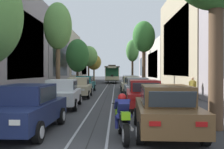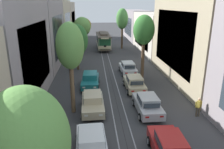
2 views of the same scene
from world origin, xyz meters
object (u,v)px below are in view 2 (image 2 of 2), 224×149
object	(u,v)px
parked_car_beige_mid_left	(93,102)
parked_car_teal_fourth_left	(90,80)
parked_car_red_second_right	(170,148)
street_tree_kerb_right_mid	(122,19)
parked_car_white_second_left	(92,145)
street_tree_kerb_left_far	(84,25)
cable_car_trolley	(103,41)
street_tree_kerb_left_second	(70,47)
parked_car_white_fifth_right	(128,68)
pedestrian_on_left_pavement	(198,106)
parked_car_silver_mid_right	(148,104)
parked_car_beige_fourth_right	(134,83)
street_tree_kerb_left_near	(27,143)
street_tree_kerb_left_fourth	(82,27)
street_tree_kerb_left_mid	(77,40)
street_tree_kerb_right_second	(144,31)

from	to	relation	value
parked_car_beige_mid_left	parked_car_teal_fourth_left	bearing A→B (deg)	92.53
parked_car_red_second_right	street_tree_kerb_right_mid	size ratio (longest dim) A/B	0.55
parked_car_white_second_left	street_tree_kerb_left_far	world-z (taller)	street_tree_kerb_left_far
parked_car_white_second_left	parked_car_red_second_right	bearing A→B (deg)	-8.26
parked_car_beige_mid_left	cable_car_trolley	distance (m)	27.82
parked_car_beige_mid_left	street_tree_kerb_left_second	distance (m)	5.04
parked_car_white_fifth_right	pedestrian_on_left_pavement	bearing A→B (deg)	-71.90
parked_car_silver_mid_right	parked_car_beige_fourth_right	distance (m)	5.18
parked_car_teal_fourth_left	street_tree_kerb_left_near	bearing A→B (deg)	-96.71
street_tree_kerb_left_fourth	pedestrian_on_left_pavement	size ratio (longest dim) A/B	4.00
street_tree_kerb_right_mid	parked_car_silver_mid_right	bearing A→B (deg)	-92.92
parked_car_white_fifth_right	street_tree_kerb_left_near	distance (m)	22.16
street_tree_kerb_left_far	parked_car_teal_fourth_left	bearing A→B (deg)	-87.01
parked_car_red_second_right	parked_car_white_fifth_right	xyz separation A→B (m)	(0.13, 16.91, 0.00)
street_tree_kerb_left_near	street_tree_kerb_left_fourth	size ratio (longest dim) A/B	0.96
parked_car_red_second_right	street_tree_kerb_left_far	xyz separation A→B (m)	(-6.24, 41.32, 3.29)
street_tree_kerb_left_fourth	cable_car_trolley	xyz separation A→B (m)	(4.01, 3.22, -3.08)
parked_car_teal_fourth_left	street_tree_kerb_right_mid	xyz separation A→B (m)	(6.27, 21.67, 5.04)
parked_car_silver_mid_right	street_tree_kerb_left_far	bearing A→B (deg)	100.13
street_tree_kerb_left_near	street_tree_kerb_right_mid	xyz separation A→B (m)	(8.21, 38.10, 1.60)
parked_car_silver_mid_right	street_tree_kerb_left_near	size ratio (longest dim) A/B	0.70
parked_car_white_second_left	pedestrian_on_left_pavement	size ratio (longest dim) A/B	2.70
street_tree_kerb_left_near	pedestrian_on_left_pavement	bearing A→B (deg)	39.47
parked_car_red_second_right	parked_car_silver_mid_right	size ratio (longest dim) A/B	1.00
parked_car_beige_mid_left	parked_car_red_second_right	distance (m)	7.97
street_tree_kerb_left_second	street_tree_kerb_left_mid	xyz separation A→B (m)	(-0.38, 12.91, -1.45)
pedestrian_on_left_pavement	parked_car_white_fifth_right	bearing A→B (deg)	108.10
street_tree_kerb_left_fourth	street_tree_kerb_left_near	bearing A→B (deg)	-90.61
parked_car_white_fifth_right	cable_car_trolley	distance (m)	17.60
street_tree_kerb_left_mid	street_tree_kerb_left_far	bearing A→B (deg)	89.30
parked_car_silver_mid_right	parked_car_white_second_left	bearing A→B (deg)	-131.69
street_tree_kerb_right_second	street_tree_kerb_right_mid	xyz separation A→B (m)	(-0.03, 19.41, 0.05)
parked_car_white_second_left	street_tree_kerb_right_mid	size ratio (longest dim) A/B	0.55
parked_car_teal_fourth_left	street_tree_kerb_left_mid	bearing A→B (deg)	104.18
street_tree_kerb_left_far	street_tree_kerb_right_mid	size ratio (longest dim) A/B	0.72
parked_car_red_second_right	parked_car_beige_fourth_right	xyz separation A→B (m)	(-0.07, 11.06, 0.00)
parked_car_white_fifth_right	street_tree_kerb_left_mid	bearing A→B (deg)	158.43
parked_car_silver_mid_right	street_tree_kerb_left_second	distance (m)	7.86
street_tree_kerb_left_far	street_tree_kerb_left_second	bearing A→B (deg)	-89.80
parked_car_beige_fourth_right	parked_car_beige_mid_left	bearing A→B (deg)	-134.57
parked_car_silver_mid_right	street_tree_kerb_right_mid	world-z (taller)	street_tree_kerb_right_mid
street_tree_kerb_left_mid	street_tree_kerb_left_fourth	world-z (taller)	street_tree_kerb_left_fourth
parked_car_beige_mid_left	cable_car_trolley	bearing A→B (deg)	85.49
parked_car_white_second_left	parked_car_beige_fourth_right	world-z (taller)	same
street_tree_kerb_left_far	parked_car_red_second_right	bearing A→B (deg)	-81.42
street_tree_kerb_left_far	pedestrian_on_left_pavement	distance (m)	37.95
parked_car_beige_mid_left	parked_car_beige_fourth_right	xyz separation A→B (m)	(4.40, 4.46, 0.00)
parked_car_beige_mid_left	street_tree_kerb_left_fourth	size ratio (longest dim) A/B	0.67
street_tree_kerb_left_mid	pedestrian_on_left_pavement	world-z (taller)	street_tree_kerb_left_mid
parked_car_beige_fourth_right	street_tree_kerb_right_mid	xyz separation A→B (m)	(1.61, 23.14, 5.04)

